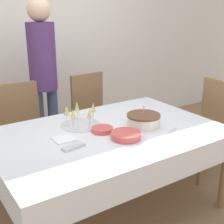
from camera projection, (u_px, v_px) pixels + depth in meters
ground_plane at (108, 208)px, 2.71m from camera, size 12.00×12.00×0.00m
wall_back at (26, 35)px, 3.66m from camera, size 8.00×0.05×2.70m
dining_table at (108, 143)px, 2.51m from camera, size 1.80×1.20×0.72m
dining_chair_far_left at (24, 128)px, 3.06m from camera, size 0.45×0.45×0.97m
dining_chair_far_right at (93, 113)px, 3.47m from camera, size 0.44×0.44×0.97m
dining_chair_right_end at (208, 123)px, 3.18m from camera, size 0.44×0.44×0.97m
birthday_cake at (143, 120)px, 2.58m from camera, size 0.28×0.28×0.18m
champagne_tray at (80, 117)px, 2.58m from camera, size 0.34×0.34×0.18m
plate_stack_main at (126, 135)px, 2.34m from camera, size 0.23×0.23×0.05m
plate_stack_dessert at (102, 130)px, 2.47m from camera, size 0.17×0.17×0.03m
cake_knife at (168, 133)px, 2.44m from camera, size 0.29×0.11×0.00m
fork_pile at (73, 147)px, 2.18m from camera, size 0.18×0.09×0.02m
napkin_pile at (64, 139)px, 2.32m from camera, size 0.15×0.15×0.01m
person_standing at (43, 68)px, 3.18m from camera, size 0.28×0.28×1.75m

